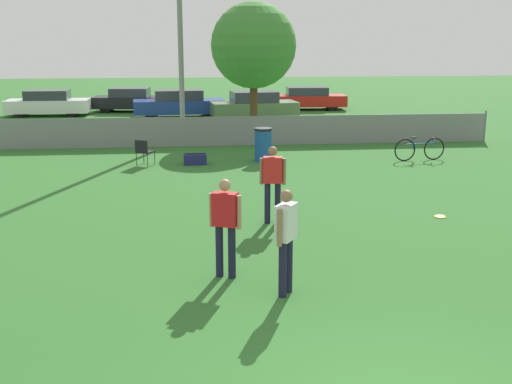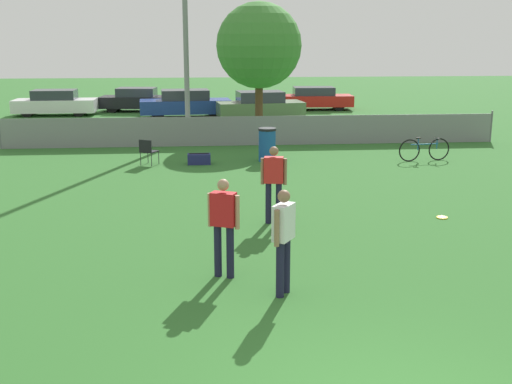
{
  "view_description": "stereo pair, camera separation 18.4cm",
  "coord_description": "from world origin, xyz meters",
  "px_view_note": "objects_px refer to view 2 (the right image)",
  "views": [
    {
      "loc": [
        -2.25,
        -5.88,
        3.98
      ],
      "look_at": [
        -0.98,
        6.17,
        1.05
      ],
      "focal_mm": 45.0,
      "sensor_mm": 36.0,
      "label": 1
    },
    {
      "loc": [
        -2.07,
        -5.9,
        3.98
      ],
      "look_at": [
        -0.98,
        6.17,
        1.05
      ],
      "focal_mm": 45.0,
      "sensor_mm": 36.0,
      "label": 2
    }
  ],
  "objects_px": {
    "player_receiver_white": "(283,235)",
    "parked_car_white": "(55,103)",
    "frisbee_disc": "(442,217)",
    "gear_bag_sideline": "(199,159)",
    "folding_chair_sideline": "(148,150)",
    "player_defender_red": "(224,221)",
    "parked_car_olive": "(260,106)",
    "bicycle_sideline": "(424,149)",
    "parked_car_blue": "(185,104)",
    "trash_bin": "(267,145)",
    "parked_car_dark": "(137,100)",
    "parked_car_red": "(314,98)",
    "tree_near_pole": "(259,46)",
    "player_thrower_red": "(274,179)"
  },
  "relations": [
    {
      "from": "parked_car_white",
      "to": "frisbee_disc",
      "type": "bearing_deg",
      "value": -58.92
    },
    {
      "from": "tree_near_pole",
      "to": "folding_chair_sideline",
      "type": "xyz_separation_m",
      "value": [
        -4.13,
        -6.11,
        -3.15
      ]
    },
    {
      "from": "frisbee_disc",
      "to": "gear_bag_sideline",
      "type": "distance_m",
      "value": 8.76
    },
    {
      "from": "tree_near_pole",
      "to": "parked_car_olive",
      "type": "bearing_deg",
      "value": 83.98
    },
    {
      "from": "gear_bag_sideline",
      "to": "parked_car_blue",
      "type": "distance_m",
      "value": 12.57
    },
    {
      "from": "player_defender_red",
      "to": "parked_car_olive",
      "type": "xyz_separation_m",
      "value": [
        2.67,
        21.34,
        -0.32
      ]
    },
    {
      "from": "frisbee_disc",
      "to": "parked_car_dark",
      "type": "relative_size",
      "value": 0.06
    },
    {
      "from": "player_defender_red",
      "to": "parked_car_white",
      "type": "bearing_deg",
      "value": 132.32
    },
    {
      "from": "player_defender_red",
      "to": "player_receiver_white",
      "type": "bearing_deg",
      "value": -19.39
    },
    {
      "from": "trash_bin",
      "to": "player_thrower_red",
      "type": "bearing_deg",
      "value": -95.01
    },
    {
      "from": "parked_car_dark",
      "to": "parked_car_red",
      "type": "bearing_deg",
      "value": 5.95
    },
    {
      "from": "parked_car_red",
      "to": "player_defender_red",
      "type": "bearing_deg",
      "value": -100.66
    },
    {
      "from": "player_defender_red",
      "to": "gear_bag_sideline",
      "type": "height_order",
      "value": "player_defender_red"
    },
    {
      "from": "player_defender_red",
      "to": "folding_chair_sideline",
      "type": "distance_m",
      "value": 10.23
    },
    {
      "from": "player_defender_red",
      "to": "folding_chair_sideline",
      "type": "bearing_deg",
      "value": 125.63
    },
    {
      "from": "parked_car_white",
      "to": "parked_car_dark",
      "type": "xyz_separation_m",
      "value": [
        4.08,
        1.52,
        -0.01
      ]
    },
    {
      "from": "player_defender_red",
      "to": "trash_bin",
      "type": "distance_m",
      "value": 10.51
    },
    {
      "from": "tree_near_pole",
      "to": "player_defender_red",
      "type": "bearing_deg",
      "value": -97.5
    },
    {
      "from": "player_receiver_white",
      "to": "parked_car_white",
      "type": "distance_m",
      "value": 26.32
    },
    {
      "from": "folding_chair_sideline",
      "to": "trash_bin",
      "type": "xyz_separation_m",
      "value": [
        3.85,
        0.32,
        0.07
      ]
    },
    {
      "from": "frisbee_disc",
      "to": "trash_bin",
      "type": "bearing_deg",
      "value": 114.31
    },
    {
      "from": "parked_car_blue",
      "to": "player_defender_red",
      "type": "bearing_deg",
      "value": -91.75
    },
    {
      "from": "player_receiver_white",
      "to": "frisbee_disc",
      "type": "height_order",
      "value": "player_receiver_white"
    },
    {
      "from": "frisbee_disc",
      "to": "folding_chair_sideline",
      "type": "xyz_separation_m",
      "value": [
        -7.07,
        6.81,
        0.48
      ]
    },
    {
      "from": "folding_chair_sideline",
      "to": "gear_bag_sideline",
      "type": "height_order",
      "value": "folding_chair_sideline"
    },
    {
      "from": "player_defender_red",
      "to": "parked_car_olive",
      "type": "height_order",
      "value": "player_defender_red"
    },
    {
      "from": "bicycle_sideline",
      "to": "parked_car_blue",
      "type": "bearing_deg",
      "value": 115.1
    },
    {
      "from": "parked_car_olive",
      "to": "parked_car_red",
      "type": "xyz_separation_m",
      "value": [
        3.42,
        4.12,
        -0.04
      ]
    },
    {
      "from": "tree_near_pole",
      "to": "player_defender_red",
      "type": "relative_size",
      "value": 3.15
    },
    {
      "from": "player_receiver_white",
      "to": "parked_car_white",
      "type": "xyz_separation_m",
      "value": [
        -8.69,
        24.85,
        -0.35
      ]
    },
    {
      "from": "tree_near_pole",
      "to": "gear_bag_sideline",
      "type": "xyz_separation_m",
      "value": [
        -2.51,
        -6.07,
        -3.48
      ]
    },
    {
      "from": "player_defender_red",
      "to": "parked_car_dark",
      "type": "distance_m",
      "value": 25.79
    },
    {
      "from": "trash_bin",
      "to": "parked_car_dark",
      "type": "height_order",
      "value": "parked_car_dark"
    },
    {
      "from": "bicycle_sideline",
      "to": "folding_chair_sideline",
      "type": "bearing_deg",
      "value": 172.14
    },
    {
      "from": "folding_chair_sideline",
      "to": "player_defender_red",
      "type": "bearing_deg",
      "value": 131.25
    },
    {
      "from": "trash_bin",
      "to": "player_receiver_white",
      "type": "bearing_deg",
      "value": -94.84
    },
    {
      "from": "gear_bag_sideline",
      "to": "parked_car_red",
      "type": "distance_m",
      "value": 16.71
    },
    {
      "from": "bicycle_sideline",
      "to": "parked_car_dark",
      "type": "relative_size",
      "value": 0.44
    },
    {
      "from": "trash_bin",
      "to": "parked_car_white",
      "type": "bearing_deg",
      "value": 125.23
    },
    {
      "from": "tree_near_pole",
      "to": "player_receiver_white",
      "type": "relative_size",
      "value": 3.15
    },
    {
      "from": "player_defender_red",
      "to": "parked_car_blue",
      "type": "xyz_separation_m",
      "value": [
        -1.03,
        22.61,
        -0.31
      ]
    },
    {
      "from": "player_receiver_white",
      "to": "player_defender_red",
      "type": "bearing_deg",
      "value": 78.93
    },
    {
      "from": "folding_chair_sideline",
      "to": "gear_bag_sideline",
      "type": "distance_m",
      "value": 1.65
    },
    {
      "from": "player_receiver_white",
      "to": "folding_chair_sideline",
      "type": "relative_size",
      "value": 2.05
    },
    {
      "from": "folding_chair_sideline",
      "to": "player_thrower_red",
      "type": "bearing_deg",
      "value": 144.98
    },
    {
      "from": "tree_near_pole",
      "to": "parked_car_dark",
      "type": "bearing_deg",
      "value": 121.93
    },
    {
      "from": "folding_chair_sideline",
      "to": "parked_car_olive",
      "type": "bearing_deg",
      "value": -82.5
    },
    {
      "from": "player_receiver_white",
      "to": "parked_car_white",
      "type": "height_order",
      "value": "player_receiver_white"
    },
    {
      "from": "parked_car_olive",
      "to": "player_thrower_red",
      "type": "bearing_deg",
      "value": -100.51
    },
    {
      "from": "player_defender_red",
      "to": "parked_car_white",
      "type": "relative_size",
      "value": 0.41
    }
  ]
}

